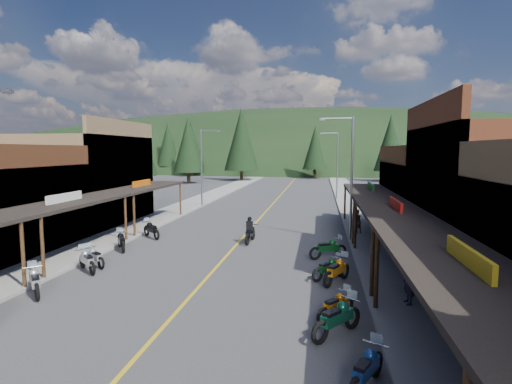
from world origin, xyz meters
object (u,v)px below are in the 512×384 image
at_px(pine_10, 188,145).
at_px(pine_3, 315,147).
at_px(pine_1, 191,144).
at_px(pine_5, 460,140).
at_px(pine_2, 241,139).
at_px(bike_west_7, 87,260).
at_px(streetlight_1, 203,164).
at_px(bike_east_5, 337,317).
at_px(shop_east_3, 445,199).
at_px(pine_9, 450,147).
at_px(bike_east_9, 328,247).
at_px(rider_on_bike, 250,232).
at_px(pine_8, 142,150).
at_px(bike_east_8, 328,267).
at_px(bike_west_8, 95,256).
at_px(streetlight_3, 336,162).
at_px(bike_west_9, 121,240).
at_px(bike_east_7, 337,269).
at_px(pedestrian_east_b, 356,221).
at_px(bike_east_6, 336,304).
at_px(shop_west_3, 82,180).
at_px(pine_11, 435,140).
at_px(shop_east_2, 511,202).
at_px(bike_west_10, 151,229).
at_px(pine_0, 108,147).
at_px(pedestrian_east_a, 409,280).
at_px(streetlight_2, 349,173).
at_px(bike_east_4, 366,368).
at_px(bike_west_6, 35,280).
at_px(pine_4, 390,143).

bearing_deg(pine_10, pine_3, 36.03).
xyz_separation_m(pine_1, pine_5, (58.00, 2.00, 0.75)).
distance_m(pine_2, bike_west_7, 59.28).
height_order(streetlight_1, bike_east_5, streetlight_1).
relative_size(shop_east_3, pine_9, 1.01).
height_order(bike_east_9, rider_on_bike, rider_on_bike).
bearing_deg(pine_8, shop_east_3, -38.75).
bearing_deg(bike_east_8, bike_west_8, -135.88).
xyz_separation_m(pine_1, rider_on_bike, (24.76, -63.38, -6.54)).
distance_m(pine_1, bike_east_8, 76.22).
xyz_separation_m(streetlight_3, bike_west_9, (-13.38, -26.50, -3.85)).
bearing_deg(bike_west_9, streetlight_3, 28.08).
bearing_deg(bike_east_9, bike_east_7, -24.60).
bearing_deg(streetlight_3, pine_3, 94.69).
bearing_deg(bike_east_8, bike_west_9, -151.33).
xyz_separation_m(pine_5, pedestrian_east_b, (-26.36, -62.03, -7.00)).
relative_size(pine_3, pedestrian_east_b, 6.54).
xyz_separation_m(pine_9, bike_east_6, (-18.27, -49.37, -5.83)).
distance_m(shop_west_3, streetlight_3, 27.94).
xyz_separation_m(pine_11, bike_east_9, (-14.39, -34.43, -6.56)).
xyz_separation_m(shop_east_2, bike_east_8, (-8.23, -1.64, -2.96)).
xyz_separation_m(bike_west_10, pedestrian_east_b, (13.70, 3.05, 0.36)).
xyz_separation_m(pine_0, bike_east_9, (45.61, -58.43, -5.85)).
bearing_deg(streetlight_1, pedestrian_east_a, -58.15).
relative_size(bike_west_8, bike_west_10, 0.87).
xyz_separation_m(streetlight_2, bike_east_6, (-1.22, -12.37, -3.91)).
height_order(pine_0, bike_east_4, pine_0).
bearing_deg(bike_west_8, bike_west_10, 33.39).
relative_size(bike_east_5, pedestrian_east_b, 1.37).
bearing_deg(bike_west_7, pine_3, 32.85).
distance_m(pine_8, bike_west_6, 46.94).
bearing_deg(streetlight_3, bike_east_4, -90.96).
relative_size(shop_west_3, bike_west_7, 5.07).
bearing_deg(bike_east_9, bike_west_8, -102.79).
bearing_deg(pine_11, pine_4, 95.19).
relative_size(pine_2, pine_10, 1.21).
relative_size(shop_east_2, pedestrian_east_b, 6.48).
bearing_deg(pine_10, pine_11, -17.53).
bearing_deg(bike_west_10, bike_east_5, -95.07).
bearing_deg(rider_on_bike, bike_east_4, -66.64).
xyz_separation_m(bike_west_9, bike_east_7, (12.34, -3.98, 0.03)).
bearing_deg(bike_east_9, pedestrian_east_b, 133.55).
bearing_deg(rider_on_bike, bike_east_7, -50.88).
distance_m(pine_2, bike_east_4, 68.84).
bearing_deg(pedestrian_east_b, bike_east_9, 38.32).
relative_size(shop_east_3, streetlight_3, 1.36).
distance_m(shop_east_3, bike_east_9, 11.39).
distance_m(pine_4, bike_west_10, 58.65).
bearing_deg(streetlight_2, bike_east_8, -100.02).
relative_size(pine_0, rider_on_bike, 4.72).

